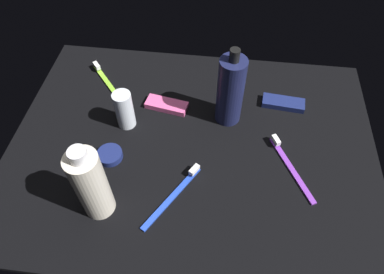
{
  "coord_description": "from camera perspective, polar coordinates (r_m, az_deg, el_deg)",
  "views": [
    {
      "loc": [
        5.9,
        -47.62,
        64.46
      ],
      "look_at": [
        0.0,
        0.0,
        3.0
      ],
      "focal_mm": 32.61,
      "sensor_mm": 36.0,
      "label": 1
    }
  ],
  "objects": [
    {
      "name": "toothbrush_purple",
      "position": [
        0.8,
        15.63,
        -4.3
      ],
      "size": [
        9.36,
        16.53,
        2.1
      ],
      "color": "purple",
      "rests_on": "ground_plane"
    },
    {
      "name": "toothbrush_lime",
      "position": [
        0.96,
        -13.7,
        8.81
      ],
      "size": [
        12.57,
        14.49,
        2.1
      ],
      "color": "#8CD133",
      "rests_on": "ground_plane"
    },
    {
      "name": "ground_plane",
      "position": [
        0.81,
        0.0,
        -1.57
      ],
      "size": [
        84.0,
        64.0,
        1.2
      ],
      "primitive_type": "cube",
      "color": "black"
    },
    {
      "name": "deodorant_stick",
      "position": [
        0.82,
        -11.01,
        4.39
      ],
      "size": [
        4.27,
        4.27,
        9.77
      ],
      "primitive_type": "cylinder",
      "color": "silver",
      "rests_on": "ground_plane"
    },
    {
      "name": "toothbrush_blue",
      "position": [
        0.73,
        -2.73,
        -9.08
      ],
      "size": [
        10.25,
        16.07,
        2.1
      ],
      "color": "blue",
      "rests_on": "ground_plane"
    },
    {
      "name": "snack_bar_navy",
      "position": [
        0.91,
        14.69,
        5.4
      ],
      "size": [
        10.73,
        4.95,
        1.5
      ],
      "primitive_type": "cube",
      "rotation": [
        0.0,
        0.0,
        -0.09
      ],
      "color": "navy",
      "rests_on": "ground_plane"
    },
    {
      "name": "cream_tin_left",
      "position": [
        0.8,
        -13.29,
        -2.88
      ],
      "size": [
        5.66,
        5.66,
        1.59
      ],
      "primitive_type": "cylinder",
      "color": "navy",
      "rests_on": "ground_plane"
    },
    {
      "name": "lotion_bottle",
      "position": [
        0.8,
        6.3,
        7.53
      ],
      "size": [
        6.13,
        6.13,
        20.38
      ],
      "color": "#1A1E45",
      "rests_on": "ground_plane"
    },
    {
      "name": "bodywash_bottle",
      "position": [
        0.67,
        -16.2,
        -7.42
      ],
      "size": [
        6.09,
        6.09,
        19.15
      ],
      "color": "silver",
      "rests_on": "ground_plane"
    },
    {
      "name": "snack_bar_pink",
      "position": [
        0.88,
        -4.17,
        5.22
      ],
      "size": [
        10.94,
        5.76,
        1.5
      ],
      "primitive_type": "cube",
      "rotation": [
        0.0,
        0.0,
        -0.18
      ],
      "color": "#E55999",
      "rests_on": "ground_plane"
    }
  ]
}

